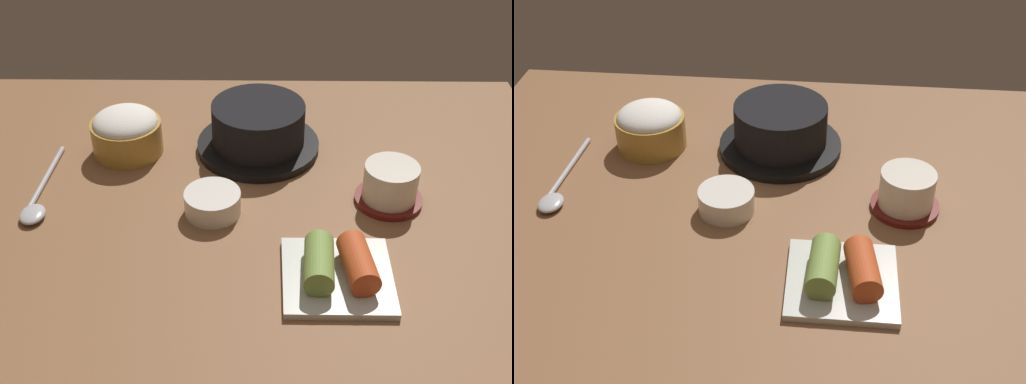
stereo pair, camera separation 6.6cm
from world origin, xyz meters
The scene contains 7 objects.
dining_table centered at (0.00, 0.00, 1.00)cm, with size 100.00×76.00×2.00cm, color brown.
stone_pot centered at (2.17, 13.93, 5.86)cm, with size 19.89×19.89×8.11cm.
rice_bowl centered at (-19.00, 12.99, 5.77)cm, with size 11.32×11.32×7.44cm.
tea_cup_with_saucer centered at (21.51, -0.48, 5.03)cm, with size 9.95×9.95×6.19cm.
banchan_cup_center centered at (-4.22, -2.91, 3.84)cm, with size 8.15×8.15×3.42cm.
kimchi_plate centered at (12.59, -16.69, 3.86)cm, with size 14.07×14.07×4.86cm.
spoon centered at (-30.08, -1.55, 2.61)cm, with size 3.60×20.10×1.35cm.
Camera 1 is at (2.91, -80.02, 63.26)cm, focal length 47.75 mm.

